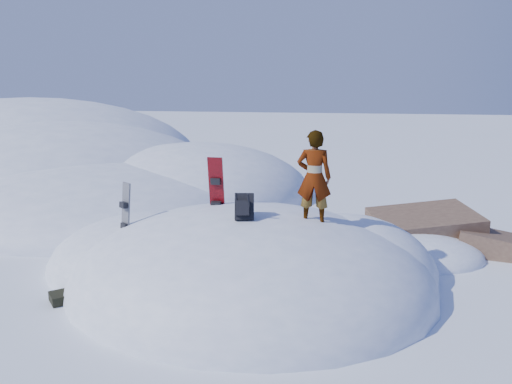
% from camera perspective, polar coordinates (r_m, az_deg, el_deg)
% --- Properties ---
extents(ground, '(120.00, 120.00, 0.00)m').
position_cam_1_polar(ground, '(9.74, -0.78, -10.59)').
color(ground, white).
rests_on(ground, ground).
extents(snow_mound, '(8.00, 6.00, 3.00)m').
position_cam_1_polar(snow_mound, '(9.99, -1.47, -9.99)').
color(snow_mound, white).
rests_on(snow_mound, ground).
extents(snow_ridge, '(21.50, 18.50, 6.40)m').
position_cam_1_polar(snow_ridge, '(22.65, -21.84, 1.72)').
color(snow_ridge, white).
rests_on(snow_ridge, ground).
extents(rock_outcrop, '(4.68, 4.41, 1.68)m').
position_cam_1_polar(rock_outcrop, '(12.50, 19.29, -6.00)').
color(rock_outcrop, brown).
rests_on(rock_outcrop, ground).
extents(snowboard_red, '(0.30, 0.26, 1.59)m').
position_cam_1_polar(snowboard_red, '(9.92, -4.52, -0.38)').
color(snowboard_red, '#AC0912').
rests_on(snowboard_red, snow_mound).
extents(snowboard_dark, '(0.31, 0.29, 1.41)m').
position_cam_1_polar(snowboard_dark, '(10.08, -14.72, -2.85)').
color(snowboard_dark, black).
rests_on(snowboard_dark, snow_mound).
extents(backpack, '(0.40, 0.50, 0.56)m').
position_cam_1_polar(backpack, '(8.70, -1.36, -1.76)').
color(backpack, black).
rests_on(backpack, snow_mound).
extents(gear_pile, '(0.80, 0.70, 0.21)m').
position_cam_1_polar(gear_pile, '(9.65, -20.37, -10.96)').
color(gear_pile, black).
rests_on(gear_pile, ground).
extents(person, '(0.62, 0.41, 1.67)m').
position_cam_1_polar(person, '(8.85, 6.65, 1.67)').
color(person, slate).
rests_on(person, snow_mound).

